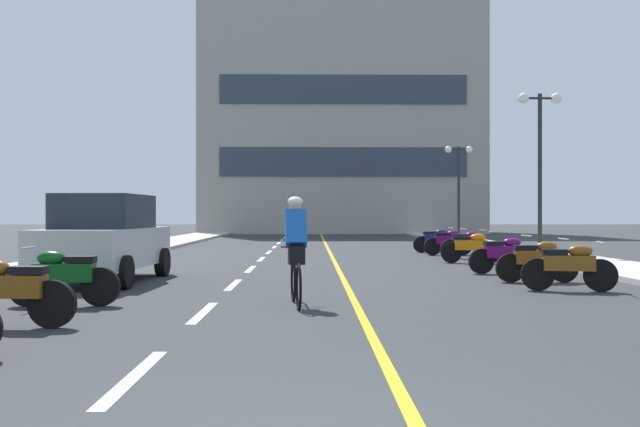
{
  "coord_description": "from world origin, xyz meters",
  "views": [
    {
      "loc": [
        -0.46,
        -4.2,
        1.42
      ],
      "look_at": [
        -0.16,
        17.93,
        1.43
      ],
      "focal_mm": 39.88,
      "sensor_mm": 36.0,
      "label": 1
    }
  ],
  "objects_px": {
    "street_lamp_far": "(459,170)",
    "motorcycle_3": "(570,266)",
    "motorcycle_5": "(504,254)",
    "motorcycle_8": "(448,241)",
    "cyclist_rider": "(296,248)",
    "parked_car_near": "(105,238)",
    "motorcycle_9": "(436,240)",
    "motorcycle_1": "(7,290)",
    "motorcycle_6": "(471,247)",
    "motorcycle_2": "(63,276)",
    "motorcycle_4": "(538,260)",
    "motorcycle_7": "(466,244)",
    "street_lamp_mid": "(540,136)"
  },
  "relations": [
    {
      "from": "motorcycle_4",
      "to": "street_lamp_mid",
      "type": "bearing_deg",
      "value": 71.73
    },
    {
      "from": "motorcycle_5",
      "to": "cyclist_rider",
      "type": "bearing_deg",
      "value": -130.06
    },
    {
      "from": "motorcycle_3",
      "to": "parked_car_near",
      "type": "bearing_deg",
      "value": 167.92
    },
    {
      "from": "motorcycle_4",
      "to": "motorcycle_7",
      "type": "relative_size",
      "value": 1.0
    },
    {
      "from": "motorcycle_3",
      "to": "motorcycle_9",
      "type": "bearing_deg",
      "value": 90.53
    },
    {
      "from": "motorcycle_5",
      "to": "motorcycle_8",
      "type": "bearing_deg",
      "value": 88.94
    },
    {
      "from": "motorcycle_4",
      "to": "motorcycle_5",
      "type": "xyz_separation_m",
      "value": [
        -0.11,
        2.11,
        0.0
      ]
    },
    {
      "from": "street_lamp_far",
      "to": "motorcycle_5",
      "type": "xyz_separation_m",
      "value": [
        -3.18,
        -20.35,
        -3.22
      ]
    },
    {
      "from": "motorcycle_1",
      "to": "motorcycle_6",
      "type": "relative_size",
      "value": 1.0
    },
    {
      "from": "motorcycle_3",
      "to": "motorcycle_5",
      "type": "xyz_separation_m",
      "value": [
        -0.15,
        3.8,
        0.0
      ]
    },
    {
      "from": "motorcycle_8",
      "to": "motorcycle_9",
      "type": "xyz_separation_m",
      "value": [
        -0.11,
        1.7,
        0.0
      ]
    },
    {
      "from": "parked_car_near",
      "to": "motorcycle_8",
      "type": "xyz_separation_m",
      "value": [
        9.01,
        9.41,
        -0.44
      ]
    },
    {
      "from": "motorcycle_2",
      "to": "motorcycle_8",
      "type": "relative_size",
      "value": 1.0
    },
    {
      "from": "motorcycle_3",
      "to": "cyclist_rider",
      "type": "relative_size",
      "value": 0.96
    },
    {
      "from": "motorcycle_9",
      "to": "parked_car_near",
      "type": "bearing_deg",
      "value": -128.7
    },
    {
      "from": "motorcycle_2",
      "to": "motorcycle_9",
      "type": "height_order",
      "value": "same"
    },
    {
      "from": "parked_car_near",
      "to": "motorcycle_4",
      "type": "distance_m",
      "value": 8.99
    },
    {
      "from": "street_lamp_far",
      "to": "motorcycle_5",
      "type": "distance_m",
      "value": 20.84
    },
    {
      "from": "motorcycle_8",
      "to": "cyclist_rider",
      "type": "height_order",
      "value": "cyclist_rider"
    },
    {
      "from": "motorcycle_5",
      "to": "street_lamp_far",
      "type": "bearing_deg",
      "value": 81.11
    },
    {
      "from": "motorcycle_2",
      "to": "motorcycle_4",
      "type": "relative_size",
      "value": 1.0
    },
    {
      "from": "motorcycle_5",
      "to": "motorcycle_6",
      "type": "xyz_separation_m",
      "value": [
        0.03,
        3.62,
        0.0
      ]
    },
    {
      "from": "motorcycle_5",
      "to": "motorcycle_9",
      "type": "height_order",
      "value": "same"
    },
    {
      "from": "street_lamp_far",
      "to": "cyclist_rider",
      "type": "height_order",
      "value": "street_lamp_far"
    },
    {
      "from": "motorcycle_2",
      "to": "parked_car_near",
      "type": "bearing_deg",
      "value": 97.31
    },
    {
      "from": "motorcycle_7",
      "to": "cyclist_rider",
      "type": "height_order",
      "value": "cyclist_rider"
    },
    {
      "from": "parked_car_near",
      "to": "motorcycle_6",
      "type": "xyz_separation_m",
      "value": [
        8.9,
        5.48,
        -0.44
      ]
    },
    {
      "from": "motorcycle_1",
      "to": "motorcycle_5",
      "type": "height_order",
      "value": "same"
    },
    {
      "from": "motorcycle_1",
      "to": "motorcycle_2",
      "type": "relative_size",
      "value": 1.0
    },
    {
      "from": "parked_car_near",
      "to": "motorcycle_9",
      "type": "distance_m",
      "value": 14.24
    },
    {
      "from": "motorcycle_1",
      "to": "motorcycle_3",
      "type": "distance_m",
      "value": 9.41
    },
    {
      "from": "motorcycle_6",
      "to": "parked_car_near",
      "type": "bearing_deg",
      "value": -148.36
    },
    {
      "from": "motorcycle_1",
      "to": "motorcycle_3",
      "type": "bearing_deg",
      "value": 25.42
    },
    {
      "from": "street_lamp_far",
      "to": "motorcycle_3",
      "type": "xyz_separation_m",
      "value": [
        -3.03,
        -24.14,
        -3.22
      ]
    },
    {
      "from": "street_lamp_mid",
      "to": "motorcycle_4",
      "type": "height_order",
      "value": "street_lamp_mid"
    },
    {
      "from": "motorcycle_7",
      "to": "street_lamp_mid",
      "type": "bearing_deg",
      "value": 22.84
    },
    {
      "from": "street_lamp_far",
      "to": "cyclist_rider",
      "type": "bearing_deg",
      "value": -107.05
    },
    {
      "from": "motorcycle_6",
      "to": "motorcycle_9",
      "type": "height_order",
      "value": "same"
    },
    {
      "from": "motorcycle_1",
      "to": "motorcycle_5",
      "type": "bearing_deg",
      "value": 43.19
    },
    {
      "from": "motorcycle_4",
      "to": "motorcycle_2",
      "type": "bearing_deg",
      "value": -156.56
    },
    {
      "from": "street_lamp_mid",
      "to": "motorcycle_9",
      "type": "distance_m",
      "value": 5.22
    },
    {
      "from": "motorcycle_7",
      "to": "motorcycle_3",
      "type": "bearing_deg",
      "value": -91.32
    },
    {
      "from": "motorcycle_6",
      "to": "motorcycle_7",
      "type": "distance_m",
      "value": 2.18
    },
    {
      "from": "street_lamp_far",
      "to": "motorcycle_4",
      "type": "bearing_deg",
      "value": -97.79
    },
    {
      "from": "motorcycle_1",
      "to": "motorcycle_3",
      "type": "relative_size",
      "value": 1.01
    },
    {
      "from": "street_lamp_far",
      "to": "motorcycle_4",
      "type": "distance_m",
      "value": 22.89
    },
    {
      "from": "street_lamp_far",
      "to": "motorcycle_5",
      "type": "bearing_deg",
      "value": -98.89
    },
    {
      "from": "motorcycle_7",
      "to": "motorcycle_9",
      "type": "xyz_separation_m",
      "value": [
        -0.34,
        3.47,
        0.0
      ]
    },
    {
      "from": "street_lamp_mid",
      "to": "cyclist_rider",
      "type": "height_order",
      "value": "street_lamp_mid"
    },
    {
      "from": "motorcycle_5",
      "to": "cyclist_rider",
      "type": "height_order",
      "value": "cyclist_rider"
    }
  ]
}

